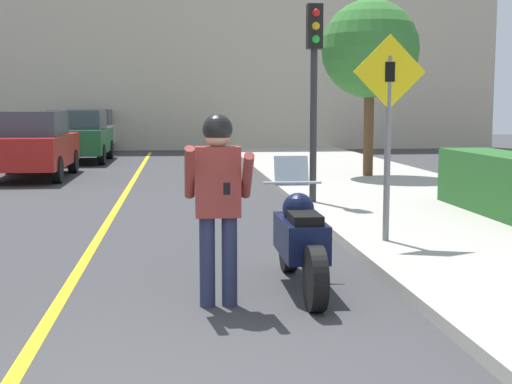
% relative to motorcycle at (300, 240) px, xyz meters
% --- Properties ---
extents(road_center_line, '(0.12, 36.00, 0.01)m').
position_rel_motorcycle_xyz_m(road_center_line, '(-2.29, 3.34, -0.49)').
color(road_center_line, yellow).
rests_on(road_center_line, ground).
extents(building_backdrop, '(28.00, 1.20, 8.93)m').
position_rel_motorcycle_xyz_m(building_backdrop, '(-1.69, 23.34, 3.97)').
color(building_backdrop, beige).
rests_on(building_backdrop, ground).
extents(motorcycle, '(0.62, 2.13, 1.28)m').
position_rel_motorcycle_xyz_m(motorcycle, '(0.00, 0.00, 0.00)').
color(motorcycle, black).
rests_on(motorcycle, ground).
extents(person_biker, '(0.59, 0.47, 1.73)m').
position_rel_motorcycle_xyz_m(person_biker, '(-0.84, -0.54, 0.57)').
color(person_biker, '#282D4C').
rests_on(person_biker, ground).
extents(crossing_sign, '(0.91, 0.08, 2.55)m').
position_rel_motorcycle_xyz_m(crossing_sign, '(1.39, 1.77, 1.16)').
color(crossing_sign, slate).
rests_on(crossing_sign, sidewalk_curb).
extents(traffic_light, '(0.26, 0.30, 3.41)m').
position_rel_motorcycle_xyz_m(traffic_light, '(1.17, 5.46, 2.02)').
color(traffic_light, '#2D2D30').
rests_on(traffic_light, sidewalk_curb).
extents(hedge_row, '(0.90, 3.78, 0.94)m').
position_rel_motorcycle_xyz_m(hedge_row, '(3.91, 3.62, 0.10)').
color(hedge_row, '#286028').
rests_on(hedge_row, sidewalk_curb).
extents(street_tree, '(2.34, 2.34, 4.21)m').
position_rel_motorcycle_xyz_m(street_tree, '(3.39, 10.05, 2.65)').
color(street_tree, brown).
rests_on(street_tree, sidewalk_curb).
extents(parked_car_red, '(1.88, 4.20, 1.68)m').
position_rel_motorcycle_xyz_m(parked_car_red, '(-4.86, 11.52, 0.36)').
color(parked_car_red, black).
rests_on(parked_car_red, ground).
extents(parked_car_green, '(1.88, 4.20, 1.68)m').
position_rel_motorcycle_xyz_m(parked_car_green, '(-4.38, 16.78, 0.36)').
color(parked_car_green, black).
rests_on(parked_car_green, ground).
extents(parked_car_silver, '(1.88, 4.20, 1.68)m').
position_rel_motorcycle_xyz_m(parked_car_silver, '(-4.65, 22.30, 0.36)').
color(parked_car_silver, black).
rests_on(parked_car_silver, ground).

